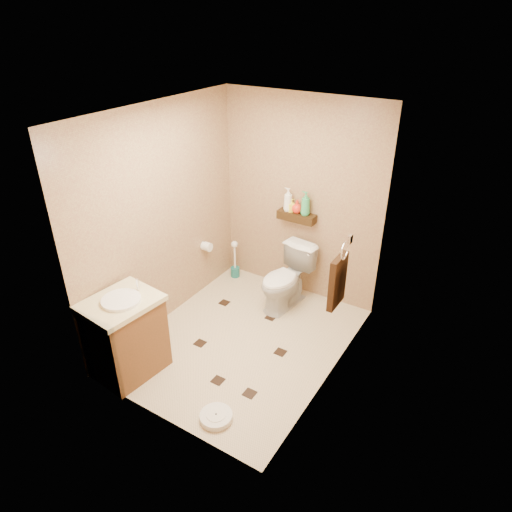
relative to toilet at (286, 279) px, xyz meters
The scene contains 18 objects.
ground 0.91m from the toilet, 94.34° to the right, with size 2.50×2.50×0.00m, color beige.
wall_back 0.93m from the toilet, 98.59° to the left, with size 2.00×0.04×2.40m, color #A2855C.
wall_front 2.24m from the toilet, 91.74° to the right, with size 2.00×0.04×2.40m, color #A2855C.
wall_left 1.59m from the toilet, 141.95° to the right, with size 0.04×2.50×2.40m, color #A2855C.
wall_right 1.50m from the toilet, 41.61° to the right, with size 0.04×2.50×2.40m, color #A2855C.
ceiling 2.20m from the toilet, 94.34° to the right, with size 2.00×2.50×0.02m, color white.
wall_shelf 0.74m from the toilet, 100.58° to the left, with size 0.46×0.14×0.10m, color #33200E.
floor_accents 0.98m from the toilet, 92.37° to the right, with size 1.17×1.26×0.01m.
toilet is the anchor object (origin of this frame).
vanity 1.94m from the toilet, 113.17° to the right, with size 0.62×0.73×0.95m.
bathroom_scale 1.90m from the toilet, 79.99° to the right, with size 0.34×0.34×0.06m.
toilet_brush 0.93m from the toilet, 164.92° to the left, with size 0.12×0.12×0.52m.
towel_ring 1.18m from the toilet, 34.40° to the right, with size 0.12×0.30×0.76m.
toilet_paper 1.05m from the toilet, 169.72° to the right, with size 0.12×0.11×0.12m.
bottle_a 0.92m from the toilet, 118.10° to the left, with size 0.11×0.11×0.28m, color white.
bottle_b 0.86m from the toilet, 111.84° to the left, with size 0.07×0.07×0.15m, color #FFF935.
bottle_c 0.85m from the toilet, 100.42° to the left, with size 0.12×0.12×0.16m, color red.
bottle_d 0.91m from the toilet, 82.65° to the left, with size 0.11×0.11×0.28m, color #359F5F.
Camera 1 is at (2.17, -3.22, 3.17)m, focal length 32.00 mm.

